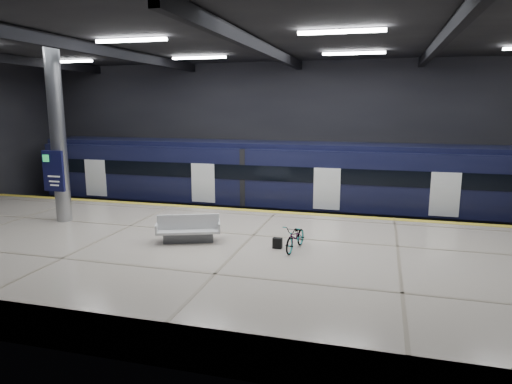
% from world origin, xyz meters
% --- Properties ---
extents(ground, '(30.00, 30.00, 0.00)m').
position_xyz_m(ground, '(0.00, 0.00, 0.00)').
color(ground, black).
rests_on(ground, ground).
extents(room_shell, '(30.10, 16.10, 8.05)m').
position_xyz_m(room_shell, '(-0.00, 0.00, 5.72)').
color(room_shell, black).
rests_on(room_shell, ground).
extents(platform, '(30.00, 11.00, 1.10)m').
position_xyz_m(platform, '(0.00, -2.50, 0.55)').
color(platform, beige).
rests_on(platform, ground).
extents(safety_strip, '(30.00, 0.40, 0.01)m').
position_xyz_m(safety_strip, '(0.00, 2.75, 1.11)').
color(safety_strip, yellow).
rests_on(safety_strip, platform).
extents(rails, '(30.00, 1.52, 0.16)m').
position_xyz_m(rails, '(0.00, 5.50, 0.08)').
color(rails, gray).
rests_on(rails, ground).
extents(train, '(29.40, 2.84, 3.79)m').
position_xyz_m(train, '(0.83, 5.50, 2.06)').
color(train, black).
rests_on(train, ground).
extents(bench, '(2.35, 1.61, 0.96)m').
position_xyz_m(bench, '(-1.95, -2.34, 1.44)').
color(bench, '#595B60').
rests_on(bench, platform).
extents(bicycle, '(0.81, 1.70, 0.86)m').
position_xyz_m(bicycle, '(1.78, -2.28, 1.53)').
color(bicycle, '#99999E').
rests_on(bicycle, platform).
extents(pannier_bag, '(0.31, 0.20, 0.35)m').
position_xyz_m(pannier_bag, '(1.18, -2.28, 1.28)').
color(pannier_bag, black).
rests_on(pannier_bag, platform).
extents(info_column, '(0.90, 0.78, 6.90)m').
position_xyz_m(info_column, '(-8.00, -1.03, 4.46)').
color(info_column, '#9EA0A5').
rests_on(info_column, platform).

